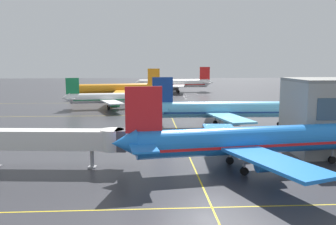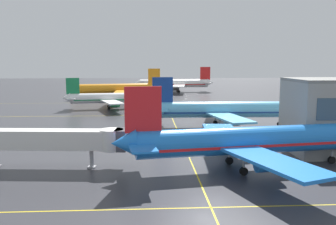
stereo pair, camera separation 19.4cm
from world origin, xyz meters
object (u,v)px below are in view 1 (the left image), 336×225
jet_bridge (61,140)px  airliner_third_row (112,98)px  airliner_second_row (224,110)px  airliner_far_left_stand (118,89)px  airliner_front_gate (247,141)px  airliner_far_right_stand (175,84)px

jet_bridge → airliner_third_row: bearing=89.1°
airliner_second_row → airliner_far_left_stand: 71.29m
airliner_far_left_stand → jet_bridge: 95.67m
airliner_second_row → jet_bridge: 43.04m
airliner_front_gate → airliner_far_left_stand: (-25.89, 97.93, 0.14)m
airliner_front_gate → airliner_far_right_stand: bearing=90.1°
airliner_far_left_stand → jet_bridge: bearing=-90.2°
airliner_front_gate → jet_bridge: bearing=175.1°
airliner_second_row → airliner_third_row: size_ratio=1.15×
airliner_third_row → airliner_far_right_stand: airliner_far_right_stand is taller
airliner_second_row → airliner_third_row: 44.81m
airliner_far_left_stand → airliner_far_right_stand: size_ratio=0.97×
airliner_second_row → airliner_far_left_stand: airliner_far_left_stand is taller
airliner_second_row → jet_bridge: size_ratio=1.69×
airliner_third_row → jet_bridge: (-1.06, -65.04, 0.63)m
airliner_third_row → airliner_far_right_stand: size_ratio=0.80×
airliner_third_row → airliner_far_right_stand: 67.95m
airliner_far_left_stand → airliner_front_gate: bearing=-75.2°
jet_bridge → airliner_front_gate: bearing=-4.9°
airliner_second_row → airliner_third_row: airliner_second_row is taller
airliner_third_row → airliner_far_left_stand: 30.65m
airliner_front_gate → airliner_far_left_stand: bearing=104.8°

